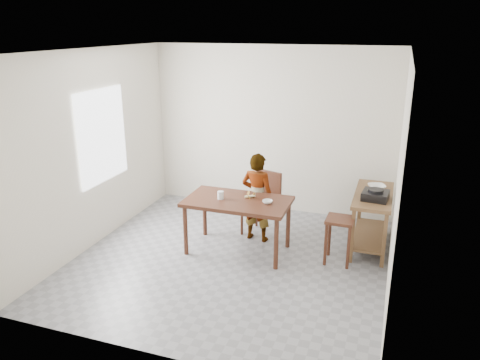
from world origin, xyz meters
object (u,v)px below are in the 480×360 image
(stool, at_px, (339,240))
(child, at_px, (257,197))
(dining_table, at_px, (238,225))
(dining_chair, at_px, (260,204))
(prep_counter, at_px, (371,221))

(stool, bearing_deg, child, 165.25)
(stool, bearing_deg, dining_table, -175.11)
(dining_chair, xyz_separation_m, stool, (1.23, -0.52, -0.16))
(prep_counter, distance_m, child, 1.62)
(prep_counter, distance_m, dining_chair, 1.59)
(dining_table, distance_m, prep_counter, 1.86)
(prep_counter, bearing_deg, stool, -121.80)
(prep_counter, distance_m, stool, 0.69)
(prep_counter, relative_size, stool, 1.93)
(child, bearing_deg, stool, 171.65)
(prep_counter, relative_size, child, 0.92)
(child, distance_m, dining_chair, 0.27)
(dining_chair, distance_m, stool, 1.34)
(dining_table, xyz_separation_m, child, (0.15, 0.44, 0.27))
(stool, bearing_deg, prep_counter, 58.20)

